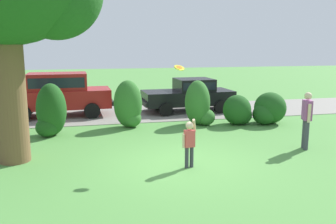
# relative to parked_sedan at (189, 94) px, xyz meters

# --- Properties ---
(ground_plane) EXTENTS (80.00, 80.00, 0.00)m
(ground_plane) POSITION_rel_parked_sedan_xyz_m (-2.45, -7.32, -0.85)
(ground_plane) COLOR #518E42
(driveway_strip) EXTENTS (28.00, 4.40, 0.02)m
(driveway_strip) POSITION_rel_parked_sedan_xyz_m (-2.45, 0.06, -0.84)
(driveway_strip) COLOR gray
(driveway_strip) RESTS_ON ground
(shrub_near_tree) EXTENTS (1.05, 1.13, 1.83)m
(shrub_near_tree) POSITION_rel_parked_sedan_xyz_m (-6.01, -3.40, -0.02)
(shrub_near_tree) COLOR #1E511C
(shrub_near_tree) RESTS_ON ground
(shrub_centre_left) EXTENTS (1.08, 0.98, 1.81)m
(shrub_centre_left) POSITION_rel_parked_sedan_xyz_m (-3.21, -2.70, -0.04)
(shrub_centre_left) COLOR #33702B
(shrub_centre_left) RESTS_ON ground
(shrub_centre) EXTENTS (1.14, 1.15, 1.76)m
(shrub_centre) POSITION_rel_parked_sedan_xyz_m (-0.46, -2.89, -0.05)
(shrub_centre) COLOR #33702B
(shrub_centre) RESTS_ON ground
(shrub_centre_right) EXTENTS (1.17, 1.15, 1.18)m
(shrub_centre_right) POSITION_rel_parked_sedan_xyz_m (1.08, -3.22, -0.31)
(shrub_centre_right) COLOR #1E511C
(shrub_centre_right) RESTS_ON ground
(shrub_far_end) EXTENTS (1.42, 1.37, 1.26)m
(shrub_far_end) POSITION_rel_parked_sedan_xyz_m (2.35, -3.32, -0.27)
(shrub_far_end) COLOR #1E511C
(shrub_far_end) RESTS_ON ground
(parked_sedan) EXTENTS (4.45, 2.20, 1.56)m
(parked_sedan) POSITION_rel_parked_sedan_xyz_m (0.00, 0.00, 0.00)
(parked_sedan) COLOR black
(parked_sedan) RESTS_ON ground
(parked_suv) EXTENTS (4.75, 2.20, 1.92)m
(parked_suv) POSITION_rel_parked_sedan_xyz_m (-5.98, 0.13, 0.23)
(parked_suv) COLOR maroon
(parked_suv) RESTS_ON ground
(child_thrower) EXTENTS (0.43, 0.30, 1.29)m
(child_thrower) POSITION_rel_parked_sedan_xyz_m (-2.25, -7.71, -0.13)
(child_thrower) COLOR #383842
(child_thrower) RESTS_ON ground
(frisbee) EXTENTS (0.30, 0.27, 0.17)m
(frisbee) POSITION_rel_parked_sedan_xyz_m (-2.37, -7.12, 1.69)
(frisbee) COLOR yellow
(adult_onlooker) EXTENTS (0.32, 0.51, 1.74)m
(adult_onlooker) POSITION_rel_parked_sedan_xyz_m (1.66, -6.87, 0.13)
(adult_onlooker) COLOR #3F3F4C
(adult_onlooker) RESTS_ON ground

